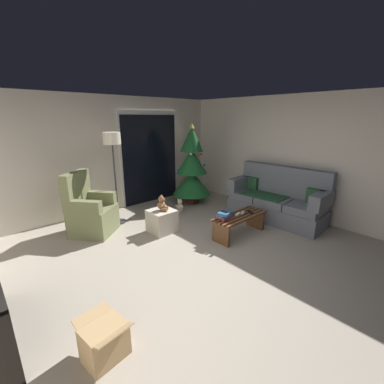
# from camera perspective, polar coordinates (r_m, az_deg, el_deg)

# --- Properties ---
(ground_plane) EXTENTS (7.00, 7.00, 0.00)m
(ground_plane) POSITION_cam_1_polar(r_m,az_deg,el_deg) (3.90, 2.62, -15.42)
(ground_plane) COLOR #9E9384
(wall_back) EXTENTS (5.72, 0.12, 2.50)m
(wall_back) POSITION_cam_1_polar(r_m,az_deg,el_deg) (5.95, -18.58, 7.75)
(wall_back) COLOR beige
(wall_back) RESTS_ON ground
(wall_right) EXTENTS (0.12, 6.00, 2.50)m
(wall_right) POSITION_cam_1_polar(r_m,az_deg,el_deg) (5.77, 23.65, 6.98)
(wall_right) COLOR beige
(wall_right) RESTS_ON ground
(patio_door_frame) EXTENTS (1.60, 0.02, 2.20)m
(patio_door_frame) POSITION_cam_1_polar(r_m,az_deg,el_deg) (6.41, -9.26, 7.59)
(patio_door_frame) COLOR silver
(patio_door_frame) RESTS_ON ground
(patio_door_glass) EXTENTS (1.50, 0.02, 2.10)m
(patio_door_glass) POSITION_cam_1_polar(r_m,az_deg,el_deg) (6.41, -9.15, 7.13)
(patio_door_glass) COLOR black
(patio_door_glass) RESTS_ON ground
(couch) EXTENTS (0.87, 1.97, 1.08)m
(couch) POSITION_cam_1_polar(r_m,az_deg,el_deg) (5.57, 18.36, -1.79)
(couch) COLOR slate
(couch) RESTS_ON ground
(coffee_table) EXTENTS (1.10, 0.40, 0.39)m
(coffee_table) POSITION_cam_1_polar(r_m,az_deg,el_deg) (4.68, 10.50, -6.49)
(coffee_table) COLOR brown
(coffee_table) RESTS_ON ground
(remote_black) EXTENTS (0.11, 0.16, 0.02)m
(remote_black) POSITION_cam_1_polar(r_m,az_deg,el_deg) (4.78, 12.81, -4.35)
(remote_black) COLOR black
(remote_black) RESTS_ON coffee_table
(remote_graphite) EXTENTS (0.16, 0.07, 0.02)m
(remote_graphite) POSITION_cam_1_polar(r_m,az_deg,el_deg) (4.59, 8.70, -4.97)
(remote_graphite) COLOR #333338
(remote_graphite) RESTS_ON coffee_table
(remote_white) EXTENTS (0.16, 0.09, 0.02)m
(remote_white) POSITION_cam_1_polar(r_m,az_deg,el_deg) (4.63, 10.11, -4.84)
(remote_white) COLOR silver
(remote_white) RESTS_ON coffee_table
(remote_silver) EXTENTS (0.16, 0.11, 0.02)m
(remote_silver) POSITION_cam_1_polar(r_m,az_deg,el_deg) (4.72, 11.18, -4.50)
(remote_silver) COLOR #ADADB2
(remote_silver) RESTS_ON coffee_table
(book_stack) EXTENTS (0.26, 0.24, 0.13)m
(book_stack) POSITION_cam_1_polar(r_m,az_deg,el_deg) (4.39, 7.22, -5.18)
(book_stack) COLOR #A32D28
(book_stack) RESTS_ON coffee_table
(cell_phone) EXTENTS (0.07, 0.14, 0.01)m
(cell_phone) POSITION_cam_1_polar(r_m,az_deg,el_deg) (4.37, 7.24, -4.30)
(cell_phone) COLOR black
(cell_phone) RESTS_ON book_stack
(christmas_tree) EXTENTS (0.93, 0.93, 1.92)m
(christmas_tree) POSITION_cam_1_polar(r_m,az_deg,el_deg) (6.22, -0.06, 5.20)
(christmas_tree) COLOR #4C1E19
(christmas_tree) RESTS_ON ground
(armchair) EXTENTS (0.96, 0.97, 1.13)m
(armchair) POSITION_cam_1_polar(r_m,az_deg,el_deg) (5.00, -21.66, -4.15)
(armchair) COLOR olive
(armchair) RESTS_ON ground
(floor_lamp) EXTENTS (0.32, 0.32, 1.78)m
(floor_lamp) POSITION_cam_1_polar(r_m,az_deg,el_deg) (5.07, -17.22, 9.44)
(floor_lamp) COLOR #2D2D30
(floor_lamp) RESTS_ON ground
(ottoman) EXTENTS (0.44, 0.44, 0.42)m
(ottoman) POSITION_cam_1_polar(r_m,az_deg,el_deg) (4.79, -6.69, -6.39)
(ottoman) COLOR beige
(ottoman) RESTS_ON ground
(teddy_bear_chestnut) EXTENTS (0.21, 0.22, 0.29)m
(teddy_bear_chestnut) POSITION_cam_1_polar(r_m,az_deg,el_deg) (4.68, -6.70, -2.68)
(teddy_bear_chestnut) COLOR brown
(teddy_bear_chestnut) RESTS_ON ottoman
(teddy_bear_cream_by_tree) EXTENTS (0.21, 0.21, 0.29)m
(teddy_bear_cream_by_tree) POSITION_cam_1_polar(r_m,az_deg,el_deg) (5.81, -2.77, -3.09)
(teddy_bear_cream_by_tree) COLOR beige
(teddy_bear_cream_by_tree) RESTS_ON ground
(cardboard_box_open_near_shelf) EXTENTS (0.39, 0.48, 0.39)m
(cardboard_box_open_near_shelf) POSITION_cam_1_polar(r_m,az_deg,el_deg) (2.69, -18.79, -28.91)
(cardboard_box_open_near_shelf) COLOR tan
(cardboard_box_open_near_shelf) RESTS_ON ground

